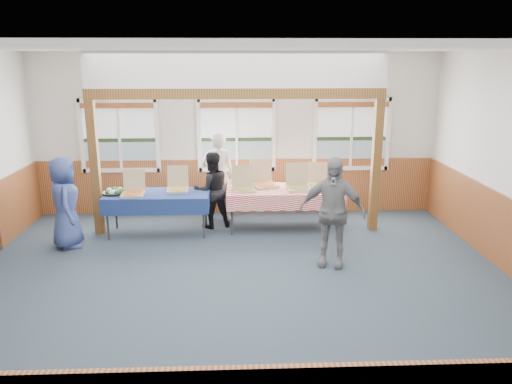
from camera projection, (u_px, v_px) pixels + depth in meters
floor at (239, 286)px, 6.97m from camera, size 8.00×8.00×0.00m
ceiling at (236, 48)px, 6.13m from camera, size 8.00×8.00×0.00m
wall_back at (237, 135)px, 9.92m from camera, size 8.00×0.00×8.00m
wall_front at (241, 301)px, 3.17m from camera, size 8.00×0.00×8.00m
wainscot_back at (237, 186)px, 10.17m from camera, size 7.98×0.05×1.10m
window_left at (119, 132)px, 9.76m from camera, size 1.56×0.10×1.46m
window_mid at (237, 131)px, 9.86m from camera, size 1.56×0.10×1.46m
window_right at (352, 130)px, 9.95m from camera, size 1.56×0.10×1.46m
post_left at (95, 168)px, 8.77m from camera, size 0.15×0.15×2.40m
post_right at (376, 166)px, 8.97m from camera, size 0.15×0.15×2.40m
cross_beam at (236, 94)px, 8.53m from camera, size 5.15×0.18×0.18m
table_left at (157, 196)px, 8.87m from camera, size 1.93×1.04×0.76m
table_right at (284, 191)px, 9.18m from camera, size 2.22×1.19×0.76m
pizza_box_a at (133, 191)px, 8.72m from camera, size 0.40×0.48×0.42m
pizza_box_b at (178, 187)px, 9.01m from camera, size 0.41×0.49×0.42m
pizza_box_c at (243, 187)px, 9.03m from camera, size 0.43×0.50×0.42m
pizza_box_d at (264, 182)px, 9.32m from camera, size 0.56×0.62×0.47m
pizza_box_e at (298, 186)px, 9.09m from camera, size 0.43×0.52×0.45m
pizza_box_f at (318, 183)px, 9.31m from camera, size 0.42×0.50×0.42m
veggie_tray at (115, 192)px, 8.82m from camera, size 0.43×0.43×0.10m
drink_glass at (333, 187)px, 8.94m from camera, size 0.07×0.07×0.15m
woman_white at (219, 176)px, 9.62m from camera, size 0.66×0.46×1.74m
woman_black at (212, 190)px, 9.24m from camera, size 0.83×0.73×1.42m
man_blue at (65, 203)px, 8.24m from camera, size 0.70×0.87×1.54m
person_grey at (332, 212)px, 7.49m from camera, size 1.07×0.70×1.70m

